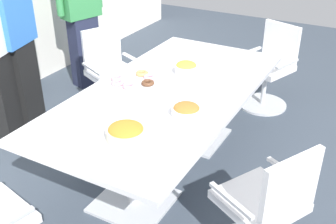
{
  "coord_description": "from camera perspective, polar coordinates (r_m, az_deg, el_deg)",
  "views": [
    {
      "loc": [
        -2.61,
        -1.44,
        2.19
      ],
      "look_at": [
        0.0,
        0.0,
        0.55
      ],
      "focal_mm": 43.94,
      "sensor_mm": 36.0,
      "label": 1
    }
  ],
  "objects": [
    {
      "name": "office_chair_0",
      "position": [
        4.43,
        -7.88,
        4.81
      ],
      "size": [
        0.71,
        0.71,
        0.91
      ],
      "rotation": [
        0.0,
        0.0,
        -3.56
      ],
      "color": "silver",
      "rests_on": "ground"
    },
    {
      "name": "plate_stack",
      "position": [
        2.81,
        -15.7,
        -2.77
      ],
      "size": [
        0.19,
        0.19,
        0.04
      ],
      "color": "white",
      "rests_on": "conference_table"
    },
    {
      "name": "snack_bowl_chips_yellow",
      "position": [
        3.59,
        2.54,
        6.15
      ],
      "size": [
        0.2,
        0.2,
        0.11
      ],
      "color": "white",
      "rests_on": "conference_table"
    },
    {
      "name": "snack_bowl_chips_orange",
      "position": [
        2.66,
        -5.87,
        -2.78
      ],
      "size": [
        0.26,
        0.26,
        0.11
      ],
      "color": "beige",
      "rests_on": "conference_table"
    },
    {
      "name": "person_standing_1",
      "position": [
        4.22,
        -20.58,
        10.02
      ],
      "size": [
        0.61,
        0.32,
        1.82
      ],
      "rotation": [
        0.0,
        0.0,
        -2.9
      ],
      "color": "black",
      "rests_on": "ground"
    },
    {
      "name": "office_chair_2",
      "position": [
        2.7,
        13.24,
        -13.38
      ],
      "size": [
        0.73,
        0.73,
        0.91
      ],
      "rotation": [
        0.0,
        0.0,
        -0.49
      ],
      "color": "silver",
      "rests_on": "ground"
    },
    {
      "name": "snack_bowl_pretzels",
      "position": [
        2.91,
        2.57,
        0.22
      ],
      "size": [
        0.21,
        0.21,
        0.1
      ],
      "color": "white",
      "rests_on": "conference_table"
    },
    {
      "name": "ground_plane",
      "position": [
        3.7,
        0.0,
        -7.56
      ],
      "size": [
        10.0,
        10.0,
        0.01
      ],
      "primitive_type": "cube",
      "color": "#3D4754"
    },
    {
      "name": "office_chair_3",
      "position": [
        4.68,
        13.84,
        5.55
      ],
      "size": [
        0.69,
        0.69,
        0.91
      ],
      "rotation": [
        0.0,
        0.0,
        1.22
      ],
      "color": "silver",
      "rests_on": "ground"
    },
    {
      "name": "donut_platter",
      "position": [
        3.45,
        -4.82,
        4.44
      ],
      "size": [
        0.38,
        0.38,
        0.04
      ],
      "color": "white",
      "rests_on": "conference_table"
    },
    {
      "name": "person_standing_2",
      "position": [
        5.01,
        -12.0,
        13.72
      ],
      "size": [
        0.61,
        0.33,
        1.79
      ],
      "rotation": [
        0.0,
        0.0,
        -3.42
      ],
      "color": "#232842",
      "rests_on": "ground"
    },
    {
      "name": "conference_table",
      "position": [
        3.36,
        0.0,
        1.12
      ],
      "size": [
        2.4,
        1.2,
        0.75
      ],
      "color": "silver",
      "rests_on": "ground"
    }
  ]
}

